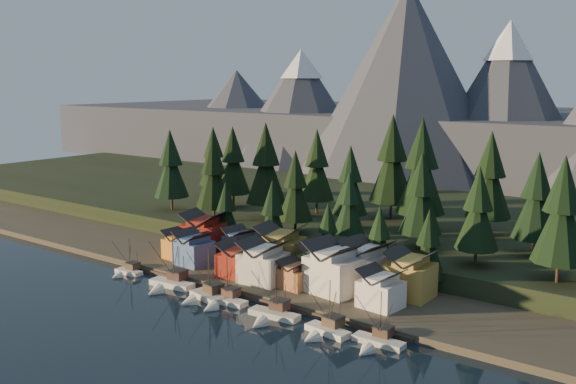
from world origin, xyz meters
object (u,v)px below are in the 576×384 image
Objects in this scene: boat_0 at (126,267)px; house_front_1 at (194,247)px; boat_1 at (168,278)px; boat_6 at (376,336)px; boat_4 at (271,309)px; house_back_1 at (240,243)px; boat_3 at (222,296)px; boat_2 at (203,289)px; house_back_0 at (204,231)px; house_front_0 at (180,244)px; boat_5 at (324,324)px.

boat_0 is 17.08m from house_front_1.
boat_1 is 53.90m from boat_6.
house_back_1 is at bearing 134.71° from boat_4.
boat_2 is at bearing -176.96° from boat_3.
house_back_0 is (-65.18, 23.72, 5.23)m from boat_6.
boat_4 is at bearing -178.29° from boat_6.
house_front_1 is (-35.98, 14.78, 3.84)m from boat_4.
house_back_0 reaches higher than boat_6.
house_front_1 is at bearing 145.19° from boat_3.
house_front_0 is at bearing 148.81° from boat_3.
house_front_1 is at bearing -71.71° from house_back_0.
boat_5 reaches higher than house_back_1.
boat_2 is 41.73m from boat_6.
boat_6 is at bearing -3.11° from boat_0.
house_front_0 is (-23.96, 16.56, 2.93)m from boat_2.
boat_0 is at bearing 178.68° from boat_6.
boat_6 is at bearing 14.42° from boat_2.
boat_6 is (10.21, 1.32, -0.30)m from boat_5.
boat_0 is 23.66m from house_back_0.
boat_3 is at bearing -179.66° from boat_6.
boat_0 is at bearing -171.08° from boat_2.
house_back_1 is at bearing -9.28° from house_back_0.
house_front_0 is 15.53m from house_back_1.
house_back_1 is at bearing 154.72° from boat_6.
boat_2 is 29.27m from house_front_0.
boat_4 is 1.56× the size of house_front_0.
boat_3 is at bearing -174.06° from boat_5.
boat_4 is at bearing -43.61° from house_back_0.
house_back_1 is at bearing 120.97° from boat_3.
house_back_1 is (12.67, 8.97, 0.34)m from house_front_0.
house_back_1 is (-29.83, 25.43, 3.68)m from boat_4.
house_front_0 is 0.90× the size of house_front_1.
boat_0 is at bearing -103.21° from house_front_0.
boat_4 reaches higher than house_front_0.
boat_4 reaches higher than house_back_1.
boat_2 is 5.16m from boat_3.
boat_2 reaches higher than boat_4.
boat_0 is 1.16× the size of house_back_1.
house_front_1 is 1.02× the size of house_back_1.
boat_1 is 12.24m from boat_2.
house_back_0 reaches higher than boat_4.
house_back_0 is 12.29m from house_back_1.
house_back_1 reaches higher than house_front_0.
boat_3 is 1.44× the size of house_front_0.
boat_0 is 0.85× the size of boat_5.
boat_5 is (26.40, -0.84, 0.26)m from boat_3.
boat_0 is 0.82× the size of house_back_0.
boat_3 is 0.94× the size of house_back_0.
boat_2 is 1.11× the size of boat_3.
boat_4 is at bearing 13.40° from boat_2.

